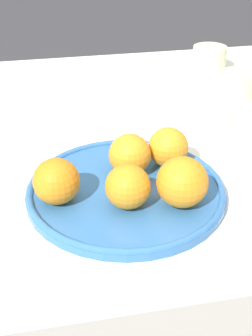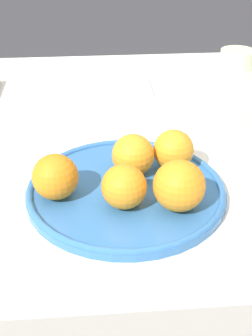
{
  "view_description": "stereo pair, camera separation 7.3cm",
  "coord_description": "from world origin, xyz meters",
  "px_view_note": "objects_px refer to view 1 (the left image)",
  "views": [
    {
      "loc": [
        -0.14,
        -0.84,
        1.17
      ],
      "look_at": [
        -0.01,
        -0.23,
        0.79
      ],
      "focal_mm": 50.0,
      "sensor_mm": 36.0,
      "label": 1
    },
    {
      "loc": [
        -0.07,
        -0.85,
        1.17
      ],
      "look_at": [
        -0.01,
        -0.23,
        0.79
      ],
      "focal_mm": 50.0,
      "sensor_mm": 36.0,
      "label": 2
    }
  ],
  "objects_px": {
    "fruit_platter": "(126,190)",
    "orange_0": "(127,155)",
    "orange_1": "(128,187)",
    "cup_3": "(238,89)",
    "napkin": "(105,89)",
    "orange_3": "(182,182)",
    "orange_4": "(168,147)",
    "cup_2": "(252,125)",
    "orange_2": "(56,181)",
    "cup_0": "(209,59)"
  },
  "relations": [
    {
      "from": "fruit_platter",
      "to": "orange_0",
      "type": "relative_size",
      "value": 4.55
    },
    {
      "from": "orange_1",
      "to": "cup_3",
      "type": "bearing_deg",
      "value": 47.21
    },
    {
      "from": "orange_1",
      "to": "napkin",
      "type": "height_order",
      "value": "orange_1"
    },
    {
      "from": "orange_3",
      "to": "napkin",
      "type": "distance_m",
      "value": 0.5
    },
    {
      "from": "orange_3",
      "to": "cup_3",
      "type": "distance_m",
      "value": 0.43
    },
    {
      "from": "orange_1",
      "to": "orange_3",
      "type": "height_order",
      "value": "orange_3"
    },
    {
      "from": "orange_0",
      "to": "orange_4",
      "type": "height_order",
      "value": "orange_0"
    },
    {
      "from": "cup_2",
      "to": "cup_3",
      "type": "bearing_deg",
      "value": 75.97
    },
    {
      "from": "orange_2",
      "to": "orange_3",
      "type": "distance_m",
      "value": 0.19
    },
    {
      "from": "fruit_platter",
      "to": "orange_3",
      "type": "xyz_separation_m",
      "value": [
        0.07,
        -0.06,
        0.04
      ]
    },
    {
      "from": "orange_0",
      "to": "orange_4",
      "type": "bearing_deg",
      "value": 10.59
    },
    {
      "from": "fruit_platter",
      "to": "orange_1",
      "type": "height_order",
      "value": "orange_1"
    },
    {
      "from": "orange_1",
      "to": "orange_3",
      "type": "distance_m",
      "value": 0.08
    },
    {
      "from": "orange_0",
      "to": "cup_0",
      "type": "height_order",
      "value": "orange_0"
    },
    {
      "from": "fruit_platter",
      "to": "orange_4",
      "type": "distance_m",
      "value": 0.11
    },
    {
      "from": "orange_0",
      "to": "cup_0",
      "type": "relative_size",
      "value": 0.79
    },
    {
      "from": "orange_0",
      "to": "napkin",
      "type": "height_order",
      "value": "orange_0"
    },
    {
      "from": "fruit_platter",
      "to": "orange_2",
      "type": "height_order",
      "value": "orange_2"
    },
    {
      "from": "orange_2",
      "to": "orange_4",
      "type": "relative_size",
      "value": 1.04
    },
    {
      "from": "orange_0",
      "to": "orange_3",
      "type": "distance_m",
      "value": 0.12
    },
    {
      "from": "cup_3",
      "to": "fruit_platter",
      "type": "bearing_deg",
      "value": -136.29
    },
    {
      "from": "cup_2",
      "to": "orange_4",
      "type": "bearing_deg",
      "value": -157.75
    },
    {
      "from": "napkin",
      "to": "orange_3",
      "type": "bearing_deg",
      "value": -85.93
    },
    {
      "from": "orange_4",
      "to": "cup_0",
      "type": "bearing_deg",
      "value": 62.32
    },
    {
      "from": "orange_4",
      "to": "cup_0",
      "type": "xyz_separation_m",
      "value": [
        0.25,
        0.47,
        -0.01
      ]
    },
    {
      "from": "orange_0",
      "to": "orange_3",
      "type": "relative_size",
      "value": 0.9
    },
    {
      "from": "orange_1",
      "to": "orange_2",
      "type": "distance_m",
      "value": 0.11
    },
    {
      "from": "cup_3",
      "to": "cup_2",
      "type": "bearing_deg",
      "value": -104.03
    },
    {
      "from": "orange_1",
      "to": "napkin",
      "type": "distance_m",
      "value": 0.49
    },
    {
      "from": "fruit_platter",
      "to": "orange_0",
      "type": "distance_m",
      "value": 0.06
    },
    {
      "from": "orange_3",
      "to": "cup_3",
      "type": "height_order",
      "value": "orange_3"
    },
    {
      "from": "cup_2",
      "to": "cup_3",
      "type": "height_order",
      "value": "cup_3"
    },
    {
      "from": "orange_1",
      "to": "orange_3",
      "type": "bearing_deg",
      "value": -8.03
    },
    {
      "from": "orange_0",
      "to": "cup_3",
      "type": "height_order",
      "value": "orange_0"
    },
    {
      "from": "orange_0",
      "to": "orange_3",
      "type": "xyz_separation_m",
      "value": [
        0.06,
        -0.1,
        0.0
      ]
    },
    {
      "from": "orange_0",
      "to": "orange_2",
      "type": "distance_m",
      "value": 0.13
    },
    {
      "from": "fruit_platter",
      "to": "cup_0",
      "type": "bearing_deg",
      "value": 57.89
    },
    {
      "from": "orange_3",
      "to": "cup_0",
      "type": "xyz_separation_m",
      "value": [
        0.26,
        0.59,
        -0.02
      ]
    },
    {
      "from": "cup_2",
      "to": "cup_3",
      "type": "xyz_separation_m",
      "value": [
        0.04,
        0.17,
        0.01
      ]
    },
    {
      "from": "orange_1",
      "to": "orange_4",
      "type": "bearing_deg",
      "value": 48.67
    },
    {
      "from": "cup_2",
      "to": "napkin",
      "type": "distance_m",
      "value": 0.39
    },
    {
      "from": "orange_3",
      "to": "cup_3",
      "type": "bearing_deg",
      "value": 55.99
    },
    {
      "from": "cup_0",
      "to": "orange_3",
      "type": "bearing_deg",
      "value": -113.8
    },
    {
      "from": "cup_0",
      "to": "cup_3",
      "type": "xyz_separation_m",
      "value": [
        -0.02,
        -0.23,
        0.01
      ]
    },
    {
      "from": "orange_3",
      "to": "cup_0",
      "type": "distance_m",
      "value": 0.64
    },
    {
      "from": "orange_2",
      "to": "cup_3",
      "type": "height_order",
      "value": "orange_2"
    },
    {
      "from": "orange_4",
      "to": "cup_3",
      "type": "bearing_deg",
      "value": 46.61
    },
    {
      "from": "fruit_platter",
      "to": "orange_4",
      "type": "height_order",
      "value": "orange_4"
    },
    {
      "from": "cup_2",
      "to": "napkin",
      "type": "height_order",
      "value": "cup_2"
    },
    {
      "from": "orange_4",
      "to": "orange_2",
      "type": "bearing_deg",
      "value": -159.88
    }
  ]
}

